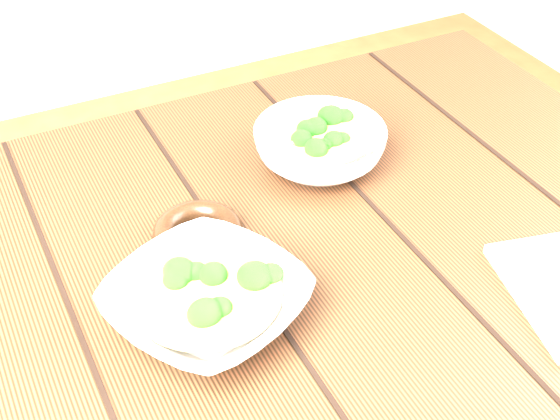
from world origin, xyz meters
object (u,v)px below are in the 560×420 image
soup_bowl_front (207,301)px  table (260,332)px  soup_bowl_back (320,145)px  trivet (198,232)px

soup_bowl_front → table: bearing=32.9°
table → soup_bowl_back: 0.27m
table → soup_bowl_front: soup_bowl_front is taller
table → trivet: (-0.05, 0.07, 0.13)m
table → soup_bowl_back: (0.16, 0.15, 0.15)m
table → soup_bowl_front: size_ratio=4.45×
table → trivet: size_ratio=10.76×
soup_bowl_back → trivet: size_ratio=2.08×
soup_bowl_front → trivet: size_ratio=2.42×
table → soup_bowl_front: (-0.09, -0.06, 0.15)m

